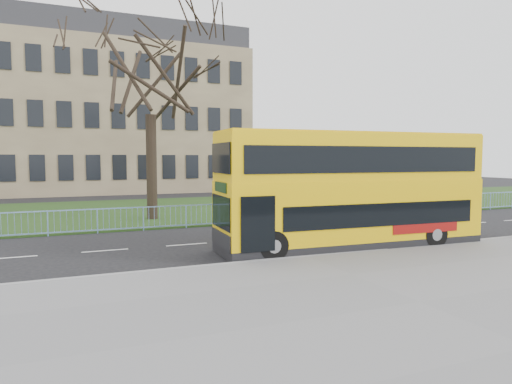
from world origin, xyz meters
TOP-DOWN VIEW (x-y plane):
  - ground at (0.00, 0.00)m, footprint 120.00×120.00m
  - pavement at (0.00, -6.75)m, footprint 80.00×10.50m
  - kerb at (0.00, -1.55)m, footprint 80.00×0.20m
  - grass_verge at (0.00, 14.30)m, footprint 80.00×15.40m
  - guard_railing at (0.00, 6.60)m, footprint 40.00×0.12m
  - bare_tree at (-3.00, 10.00)m, footprint 9.22×9.22m
  - civic_building at (-5.00, 35.00)m, footprint 30.00×15.00m
  - yellow_bus at (2.52, -0.43)m, footprint 10.12×2.85m

SIDE VIEW (x-z plane):
  - ground at x=0.00m, z-range 0.00..0.00m
  - grass_verge at x=0.00m, z-range 0.00..0.08m
  - pavement at x=0.00m, z-range 0.00..0.12m
  - kerb at x=0.00m, z-range 0.00..0.14m
  - guard_railing at x=0.00m, z-range 0.00..1.10m
  - yellow_bus at x=2.52m, z-range 0.15..4.35m
  - bare_tree at x=-3.00m, z-range 0.08..13.25m
  - civic_building at x=-5.00m, z-range 0.00..14.00m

